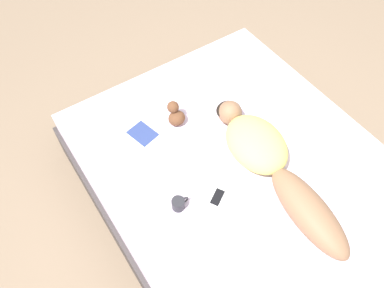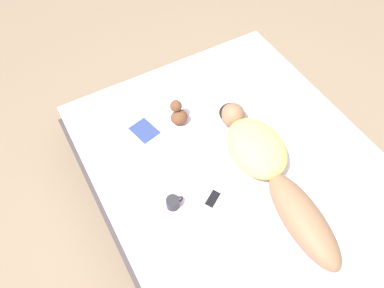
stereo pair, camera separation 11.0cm
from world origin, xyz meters
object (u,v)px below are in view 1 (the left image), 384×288
(person, at_px, (271,163))
(cell_phone, at_px, (217,197))
(open_magazine, at_px, (131,143))
(coffee_mug, at_px, (178,203))

(person, xyz_separation_m, cell_phone, (-0.39, 0.03, -0.09))
(open_magazine, xyz_separation_m, coffee_mug, (0.01, -0.57, 0.04))
(open_magazine, bearing_deg, cell_phone, -83.72)
(coffee_mug, distance_m, cell_phone, 0.25)
(person, xyz_separation_m, open_magazine, (-0.63, 0.69, -0.09))
(open_magazine, relative_size, cell_phone, 3.23)
(coffee_mug, height_order, cell_phone, coffee_mug)
(open_magazine, distance_m, coffee_mug, 0.58)
(cell_phone, bearing_deg, coffee_mug, -141.51)
(open_magazine, distance_m, cell_phone, 0.70)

